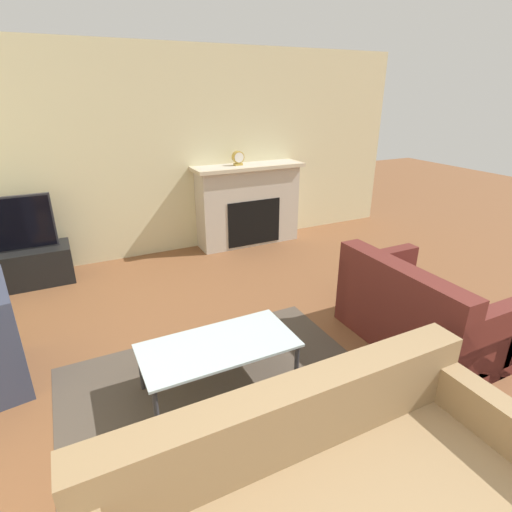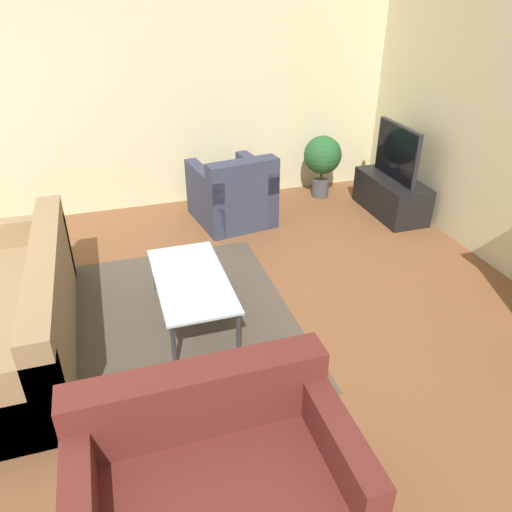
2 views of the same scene
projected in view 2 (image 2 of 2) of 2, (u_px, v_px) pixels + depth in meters
wall_left at (181, 91)px, 5.76m from camera, size 0.06×8.15×2.70m
area_rug at (186, 319)px, 4.22m from camera, size 2.36×1.77×0.00m
tv_stand at (391, 196)px, 5.97m from camera, size 1.02×0.47×0.44m
tv at (397, 152)px, 5.71m from camera, size 0.81×0.06×0.63m
couch_sectional at (12, 320)px, 3.74m from camera, size 2.13×0.93×0.82m
couch_loveseat at (215, 488)px, 2.51m from camera, size 0.90×1.37×0.82m
armchair_by_window at (233, 197)px, 5.74m from camera, size 0.99×0.91×0.82m
coffee_table at (191, 282)px, 4.06m from camera, size 1.16×0.57×0.39m
potted_plant at (322, 158)px, 6.27m from camera, size 0.47×0.47×0.79m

